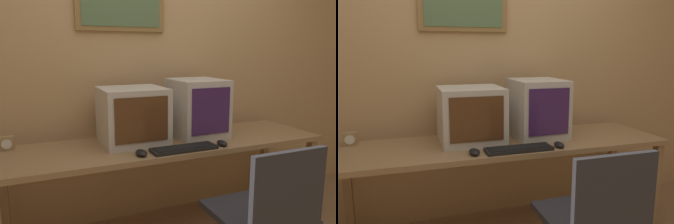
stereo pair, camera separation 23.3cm
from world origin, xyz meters
TOP-DOWN VIEW (x-y plane):
  - wall_back at (-0.00, 1.29)m, footprint 8.00×0.08m
  - desk at (0.00, 0.86)m, footprint 2.32×0.65m
  - monitor_left at (-0.24, 0.95)m, footprint 0.44×0.42m
  - monitor_right at (0.27, 0.94)m, footprint 0.37×0.43m
  - keyboard_main at (0.02, 0.63)m, footprint 0.45×0.14m
  - mouse_near_keyboard at (0.30, 0.62)m, footprint 0.06×0.10m
  - mouse_far_corner at (-0.28, 0.63)m, footprint 0.07×0.11m
  - desk_clock at (-1.06, 1.09)m, footprint 0.09×0.05m

SIDE VIEW (x-z plane):
  - desk at x=0.00m, z-range 0.30..1.03m
  - keyboard_main at x=0.02m, z-range 0.73..0.76m
  - mouse_far_corner at x=-0.28m, z-range 0.73..0.77m
  - mouse_near_keyboard at x=0.30m, z-range 0.73..0.77m
  - desk_clock at x=-1.06m, z-range 0.73..0.83m
  - monitor_left at x=-0.24m, z-range 0.74..1.13m
  - monitor_right at x=0.27m, z-range 0.74..1.17m
  - wall_back at x=0.00m, z-range 0.00..2.60m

